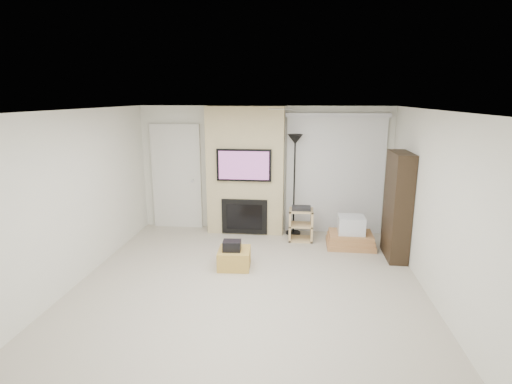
# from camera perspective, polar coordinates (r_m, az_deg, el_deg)

# --- Properties ---
(floor) EXTENTS (5.00, 5.50, 0.00)m
(floor) POSITION_cam_1_polar(r_m,az_deg,el_deg) (5.81, -1.28, -13.90)
(floor) COLOR #BFB5A0
(floor) RESTS_ON ground
(ceiling) EXTENTS (5.00, 5.50, 0.00)m
(ceiling) POSITION_cam_1_polar(r_m,az_deg,el_deg) (5.16, -1.43, 11.56)
(ceiling) COLOR white
(ceiling) RESTS_ON wall_back
(wall_back) EXTENTS (5.00, 0.00, 2.50)m
(wall_back) POSITION_cam_1_polar(r_m,az_deg,el_deg) (8.02, 1.17, 3.26)
(wall_back) COLOR silver
(wall_back) RESTS_ON ground
(wall_front) EXTENTS (5.00, 0.00, 2.50)m
(wall_front) POSITION_cam_1_polar(r_m,az_deg,el_deg) (2.84, -8.78, -16.74)
(wall_front) COLOR silver
(wall_front) RESTS_ON ground
(wall_left) EXTENTS (0.00, 5.50, 2.50)m
(wall_left) POSITION_cam_1_polar(r_m,az_deg,el_deg) (6.19, -24.99, -1.11)
(wall_left) COLOR silver
(wall_left) RESTS_ON ground
(wall_right) EXTENTS (0.00, 5.50, 2.50)m
(wall_right) POSITION_cam_1_polar(r_m,az_deg,el_deg) (5.62, 24.86, -2.47)
(wall_right) COLOR silver
(wall_right) RESTS_ON ground
(hvac_vent) EXTENTS (0.35, 0.18, 0.01)m
(hvac_vent) POSITION_cam_1_polar(r_m,az_deg,el_deg) (5.93, 3.51, 11.75)
(hvac_vent) COLOR silver
(hvac_vent) RESTS_ON ceiling
(ottoman) EXTENTS (0.53, 0.53, 0.30)m
(ottoman) POSITION_cam_1_polar(r_m,az_deg,el_deg) (6.49, -3.13, -9.44)
(ottoman) COLOR gold
(ottoman) RESTS_ON floor
(black_bag) EXTENTS (0.29, 0.24, 0.16)m
(black_bag) POSITION_cam_1_polar(r_m,az_deg,el_deg) (6.37, -3.46, -7.66)
(black_bag) COLOR black
(black_bag) RESTS_ON ottoman
(fireplace_wall) EXTENTS (1.50, 0.47, 2.50)m
(fireplace_wall) POSITION_cam_1_polar(r_m,az_deg,el_deg) (7.86, -1.51, 2.94)
(fireplace_wall) COLOR #C9B581
(fireplace_wall) RESTS_ON floor
(entry_door) EXTENTS (1.02, 0.11, 2.14)m
(entry_door) POSITION_cam_1_polar(r_m,az_deg,el_deg) (8.37, -11.24, 2.07)
(entry_door) COLOR silver
(entry_door) RESTS_ON floor
(vertical_blinds) EXTENTS (1.98, 0.10, 2.37)m
(vertical_blinds) POSITION_cam_1_polar(r_m,az_deg,el_deg) (7.97, 11.22, 3.11)
(vertical_blinds) COLOR silver
(vertical_blinds) RESTS_ON floor
(floor_lamp) EXTENTS (0.29, 0.29, 1.98)m
(floor_lamp) POSITION_cam_1_polar(r_m,az_deg,el_deg) (7.70, 5.57, 5.09)
(floor_lamp) COLOR black
(floor_lamp) RESTS_ON floor
(av_stand) EXTENTS (0.45, 0.38, 0.66)m
(av_stand) POSITION_cam_1_polar(r_m,az_deg,el_deg) (7.64, 6.43, -4.35)
(av_stand) COLOR #DFBD81
(av_stand) RESTS_ON floor
(box_stack) EXTENTS (0.86, 0.65, 0.57)m
(box_stack) POSITION_cam_1_polar(r_m,az_deg,el_deg) (7.50, 13.36, -6.01)
(box_stack) COLOR #B97F4D
(box_stack) RESTS_ON floor
(bookshelf) EXTENTS (0.30, 0.80, 1.80)m
(bookshelf) POSITION_cam_1_polar(r_m,az_deg,el_deg) (7.04, 19.56, -1.90)
(bookshelf) COLOR black
(bookshelf) RESTS_ON floor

